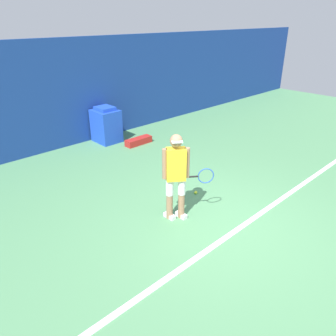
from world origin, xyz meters
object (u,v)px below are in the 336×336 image
tennis_player (176,174)px  covered_chair (106,125)px  tennis_ball (196,192)px  equipment_bag (139,141)px

tennis_player → covered_chair: bearing=108.2°
tennis_ball → equipment_bag: bearing=72.4°
tennis_player → tennis_ball: size_ratio=24.17×
covered_chair → tennis_player: bearing=-108.0°
equipment_bag → covered_chair: bearing=121.6°
covered_chair → tennis_ball: bearing=-96.8°
tennis_ball → equipment_bag: (1.00, 3.16, 0.06)m
tennis_ball → covered_chair: covered_chair is taller
tennis_player → covered_chair: (1.42, 4.36, -0.41)m
tennis_ball → equipment_bag: equipment_bag is taller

